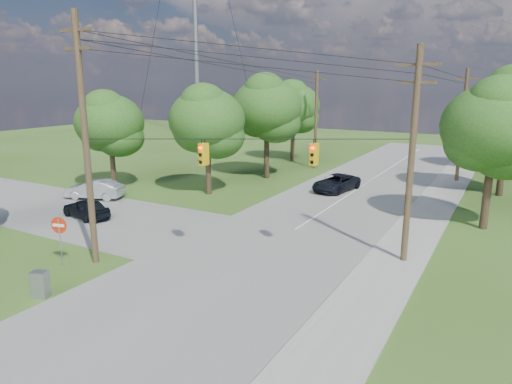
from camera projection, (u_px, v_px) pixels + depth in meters
The scene contains 21 objects.
ground at pixel (161, 284), 20.45m from camera, with size 140.00×140.00×0.00m, color #38521B.
main_road at pixel (255, 256), 23.72m from camera, with size 10.00×100.00×0.03m, color gray.
sidewalk_east at pixel (384, 282), 20.49m from camera, with size 2.60×100.00×0.12m, color #A4A29A.
pole_sw at pixel (85, 138), 21.54m from camera, with size 2.00×0.32×12.00m.
pole_ne at pixel (412, 154), 21.67m from camera, with size 2.00×0.32×10.50m.
pole_north_e at pixel (462, 125), 40.35m from camera, with size 2.00×0.32×10.00m.
pole_north_w at pixel (316, 119), 47.02m from camera, with size 2.00×0.32×10.00m.
power_lines at pixel (301, 76), 27.35m from camera, with size 13.93×29.62×4.93m.
traffic_signals at pixel (259, 154), 21.68m from camera, with size 4.91×3.27×1.05m.
tree_w_near at pixel (207, 120), 35.59m from camera, with size 6.00×6.00×8.40m.
tree_w_mid at pixel (267, 107), 41.72m from camera, with size 6.40×6.40×9.22m.
tree_w_far at pixel (293, 106), 51.21m from camera, with size 6.00×6.00×8.73m.
tree_e_near at pixel (495, 127), 26.76m from camera, with size 6.20×6.20×8.81m.
tree_e_mid at pixel (510, 108), 34.82m from camera, with size 6.60×6.60×9.64m.
tree_e_far at pixel (500, 112), 45.68m from camera, with size 5.80×5.80×8.32m.
tree_cross_n at pixel (110, 123), 37.39m from camera, with size 5.60×5.60×7.91m.
car_cross_dark at pixel (86, 208), 30.19m from camera, with size 1.57×3.91×1.33m, color black.
car_cross_silver at pixel (95, 189), 35.20m from camera, with size 1.56×4.47×1.47m, color #AFB2B7.
car_main_north at pixel (336, 183), 37.76m from camera, with size 2.25×4.89×1.36m, color black.
control_cabinet at pixel (40, 285), 19.04m from camera, with size 0.64×0.47×1.16m, color gray.
do_not_enter_sign at pixel (59, 231), 22.06m from camera, with size 0.80×0.30×2.51m.
Camera 1 is at (13.05, -14.35, 8.80)m, focal length 32.00 mm.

